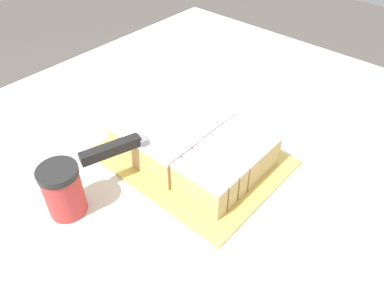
# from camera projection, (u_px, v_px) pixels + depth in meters

# --- Properties ---
(countertop) EXTENTS (1.40, 1.10, 0.94)m
(countertop) POSITION_uv_depth(u_px,v_px,m) (180.00, 257.00, 1.19)
(countertop) COLOR beige
(countertop) RESTS_ON ground_plane
(cake_board) EXTENTS (0.30, 0.39, 0.01)m
(cake_board) POSITION_uv_depth(u_px,v_px,m) (192.00, 157.00, 0.85)
(cake_board) COLOR gold
(cake_board) RESTS_ON countertop
(cake) EXTENTS (0.22, 0.31, 0.07)m
(cake) POSITION_uv_depth(u_px,v_px,m) (191.00, 143.00, 0.83)
(cake) COLOR tan
(cake) RESTS_ON cake_board
(knife) EXTENTS (0.33, 0.13, 0.02)m
(knife) POSITION_uv_depth(u_px,v_px,m) (131.00, 143.00, 0.76)
(knife) COLOR silver
(knife) RESTS_ON cake
(coffee_cup) EXTENTS (0.08, 0.08, 0.11)m
(coffee_cup) POSITION_uv_depth(u_px,v_px,m) (63.00, 190.00, 0.70)
(coffee_cup) COLOR #B23333
(coffee_cup) RESTS_ON countertop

